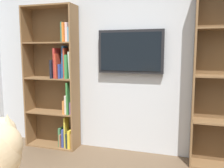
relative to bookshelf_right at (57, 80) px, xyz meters
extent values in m
cube|color=silver|center=(-1.10, -0.17, 0.36)|extent=(4.52, 0.06, 2.70)
cube|color=brown|center=(-1.89, 0.02, 0.13)|extent=(0.02, 0.28, 2.24)
cube|color=brown|center=(-2.28, 0.02, -0.98)|extent=(0.75, 0.27, 0.02)
cube|color=brown|center=(-0.30, 0.02, 0.03)|extent=(0.02, 0.28, 2.05)
cube|color=brown|center=(0.46, 0.02, 0.03)|extent=(0.02, 0.28, 2.05)
cube|color=brown|center=(0.08, -0.11, 0.03)|extent=(0.78, 0.01, 2.05)
cube|color=brown|center=(0.08, 0.02, -0.98)|extent=(0.74, 0.27, 0.02)
cube|color=brown|center=(0.08, 0.02, -0.47)|extent=(0.74, 0.27, 0.02)
cube|color=brown|center=(0.08, 0.02, 0.03)|extent=(0.74, 0.27, 0.02)
cube|color=brown|center=(0.08, 0.02, 0.54)|extent=(0.74, 0.27, 0.02)
cube|color=brown|center=(0.08, 0.02, 1.05)|extent=(0.74, 0.27, 0.02)
cube|color=#A56B35|center=(-0.26, 0.04, -0.86)|extent=(0.02, 0.18, 0.23)
cube|color=yellow|center=(-0.23, 0.03, -0.84)|extent=(0.04, 0.20, 0.26)
cube|color=#1E2924|center=(-0.19, 0.03, -0.87)|extent=(0.03, 0.18, 0.21)
cube|color=gold|center=(-0.15, 0.04, -0.75)|extent=(0.02, 0.13, 0.45)
cube|color=#34418C|center=(-0.11, 0.03, -0.84)|extent=(0.03, 0.15, 0.27)
cube|color=#90603F|center=(-0.08, 0.02, -0.88)|extent=(0.02, 0.22, 0.19)
cube|color=#427949|center=(-0.05, 0.03, -0.84)|extent=(0.03, 0.13, 0.27)
cube|color=#7C4980|center=(-0.26, 0.04, -0.38)|extent=(0.03, 0.16, 0.17)
cube|color=#367F3B|center=(-0.22, 0.03, -0.24)|extent=(0.03, 0.24, 0.45)
cube|color=beige|center=(-0.19, 0.03, -0.33)|extent=(0.03, 0.18, 0.26)
cube|color=orange|center=(-0.15, 0.02, -0.37)|extent=(0.03, 0.20, 0.19)
cube|color=silver|center=(-0.26, 0.03, 0.23)|extent=(0.06, 0.13, 0.37)
cube|color=#358644|center=(-0.21, 0.04, 0.21)|extent=(0.04, 0.17, 0.33)
cube|color=#BC3D25|center=(-0.17, 0.04, 0.26)|extent=(0.02, 0.14, 0.42)
cube|color=#25568C|center=(-0.13, 0.02, 0.27)|extent=(0.05, 0.13, 0.46)
cube|color=#2E4595|center=(-0.10, 0.02, 0.14)|extent=(0.03, 0.22, 0.20)
cube|color=#BA3924|center=(-0.06, 0.04, 0.22)|extent=(0.03, 0.24, 0.35)
cube|color=#B6312A|center=(-0.03, 0.04, 0.25)|extent=(0.03, 0.18, 0.42)
cube|color=black|center=(0.01, 0.04, 0.17)|extent=(0.03, 0.24, 0.26)
cube|color=#6196AD|center=(-0.26, 0.03, 0.65)|extent=(0.04, 0.18, 0.19)
cube|color=silver|center=(-0.22, 0.02, 0.68)|extent=(0.03, 0.19, 0.26)
cube|color=orange|center=(-0.18, 0.04, 0.68)|extent=(0.02, 0.21, 0.26)
cube|color=#44744F|center=(-0.16, 0.04, 0.68)|extent=(0.03, 0.18, 0.27)
cube|color=black|center=(-1.07, -0.09, 0.42)|extent=(0.89, 0.06, 0.58)
cube|color=black|center=(-1.07, -0.05, 0.42)|extent=(0.82, 0.01, 0.51)
sphere|color=#D1B284|center=(-0.95, 2.18, 0.04)|extent=(0.13, 0.13, 0.13)
cone|color=#D1B284|center=(-0.98, 2.18, 0.09)|extent=(0.06, 0.06, 0.07)
cone|color=beige|center=(-0.98, 2.19, 0.08)|extent=(0.03, 0.03, 0.05)
camera|label=1|loc=(-1.79, 3.11, 0.42)|focal=38.73mm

